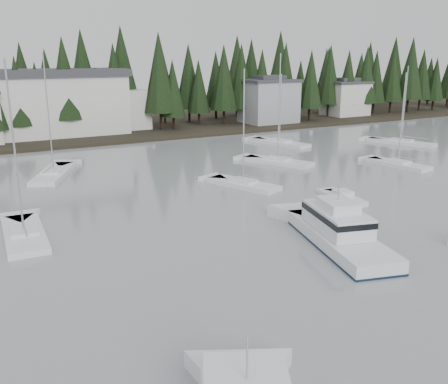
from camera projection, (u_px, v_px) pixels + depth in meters
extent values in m
cube|color=black|center=(66.00, 125.00, 100.16)|extent=(240.00, 54.00, 1.00)
cube|color=#999EA0|center=(269.00, 102.00, 99.58)|extent=(10.00, 8.00, 8.00)
cube|color=#38383D|center=(269.00, 81.00, 98.45)|extent=(10.60, 8.48, 0.50)
cube|color=#38383D|center=(269.00, 77.00, 98.29)|extent=(5.50, 4.40, 0.80)
cube|color=silver|center=(345.00, 99.00, 111.60)|extent=(9.00, 7.00, 7.00)
cube|color=#38383D|center=(347.00, 82.00, 110.60)|extent=(9.54, 7.42, 0.50)
cube|color=#38383D|center=(347.00, 80.00, 110.44)|extent=(4.95, 3.85, 0.80)
cube|color=silver|center=(52.00, 105.00, 83.70)|extent=(24.00, 10.00, 10.00)
cube|color=#38383D|center=(49.00, 73.00, 82.29)|extent=(25.00, 11.00, 1.20)
cube|color=silver|center=(118.00, 109.00, 91.35)|extent=(10.00, 8.00, 7.00)
cube|color=white|center=(247.00, 381.00, 17.74)|extent=(4.32, 4.47, 0.14)
cylinder|color=#A5A8AD|center=(247.00, 357.00, 17.48)|extent=(0.08, 0.08, 1.80)
cube|color=white|center=(339.00, 243.00, 37.13)|extent=(6.64, 12.53, 1.74)
cube|color=#0E1D33|center=(339.00, 245.00, 37.17)|extent=(6.69, 12.59, 0.24)
cube|color=white|center=(337.00, 219.00, 37.24)|extent=(4.53, 6.80, 1.58)
cube|color=black|center=(337.00, 214.00, 37.14)|extent=(4.62, 6.88, 0.44)
cube|color=white|center=(338.00, 205.00, 36.94)|extent=(2.94, 3.58, 0.71)
cylinder|color=#A5A8AD|center=(339.00, 193.00, 36.71)|extent=(0.10, 0.10, 1.20)
cube|color=white|center=(401.00, 144.00, 79.25)|extent=(6.29, 10.72, 1.05)
cube|color=white|center=(401.00, 140.00, 79.08)|extent=(3.01, 3.99, 0.30)
cylinder|color=#A5A8AD|center=(405.00, 104.00, 77.57)|extent=(0.14, 0.14, 11.56)
cube|color=white|center=(243.00, 187.00, 53.79)|extent=(5.47, 8.85, 1.05)
cube|color=white|center=(243.00, 181.00, 53.62)|extent=(2.76, 3.35, 0.30)
cylinder|color=#A5A8AD|center=(244.00, 127.00, 52.07)|extent=(0.14, 0.14, 11.86)
cube|color=white|center=(277.00, 164.00, 65.11)|extent=(6.68, 9.63, 1.05)
cube|color=white|center=(278.00, 159.00, 64.94)|extent=(3.17, 3.72, 0.30)
cylinder|color=#A5A8AD|center=(279.00, 108.00, 63.19)|extent=(0.14, 0.14, 13.37)
cube|color=white|center=(25.00, 237.00, 38.85)|extent=(3.36, 9.34, 1.05)
cube|color=white|center=(24.00, 230.00, 38.67)|extent=(2.19, 3.23, 0.30)
cylinder|color=#A5A8AD|center=(14.00, 149.00, 36.98)|extent=(0.14, 0.14, 12.98)
cube|color=white|center=(54.00, 176.00, 58.64)|extent=(7.17, 10.99, 1.05)
cube|color=white|center=(54.00, 170.00, 58.47)|extent=(3.40, 4.18, 0.30)
cylinder|color=#A5A8AD|center=(48.00, 114.00, 56.71)|extent=(0.14, 0.14, 13.43)
cube|color=white|center=(279.00, 144.00, 78.94)|extent=(5.54, 10.76, 1.05)
cube|color=white|center=(279.00, 140.00, 78.76)|extent=(2.85, 3.93, 0.30)
cylinder|color=#A5A8AD|center=(280.00, 108.00, 77.41)|extent=(0.14, 0.14, 10.38)
cube|color=white|center=(398.00, 166.00, 63.55)|extent=(3.73, 8.60, 1.05)
cube|color=white|center=(398.00, 161.00, 63.38)|extent=(2.21, 3.05, 0.30)
cylinder|color=#A5A8AD|center=(402.00, 118.00, 61.93)|extent=(0.14, 0.14, 11.12)
cube|color=white|center=(343.00, 200.00, 48.56)|extent=(3.00, 5.62, 0.90)
cube|color=white|center=(343.00, 193.00, 48.38)|extent=(1.74, 1.92, 0.55)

